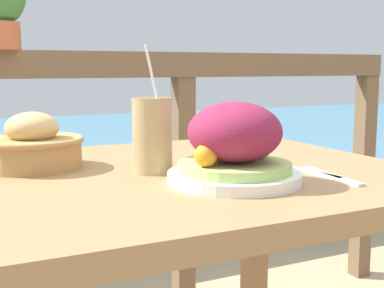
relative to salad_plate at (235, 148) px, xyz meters
name	(u,v)px	position (x,y,z in m)	size (l,w,h in m)	color
patio_table	(156,225)	(-0.09, 0.16, -0.17)	(1.04, 0.80, 0.76)	#997047
railing_fence	(61,137)	(-0.09, 0.98, -0.09)	(2.80, 0.08, 1.02)	brown
salad_plate	(235,148)	(0.00, 0.00, 0.00)	(0.24, 0.24, 0.15)	white
drink_glass	(153,135)	(-0.10, 0.15, 0.01)	(0.08, 0.08, 0.25)	tan
bread_basket	(33,146)	(-0.30, 0.31, -0.02)	(0.21, 0.21, 0.12)	#AD7F47
fork	(332,176)	(0.19, -0.04, -0.06)	(0.04, 0.18, 0.00)	silver
knife	(306,171)	(0.18, 0.02, -0.06)	(0.04, 0.18, 0.00)	silver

